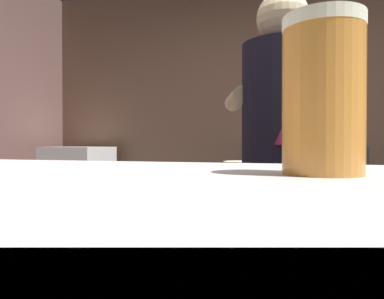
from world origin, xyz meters
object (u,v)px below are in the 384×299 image
object	(u,v)px
mixing_bowl	(241,166)
chefs_knife	(341,174)
mini_fridge	(78,199)
bottle_vinegar	(297,135)
bottle_hot_sauce	(285,138)
bartender	(282,163)
pint_glass_far	(321,96)

from	to	relation	value
mixing_bowl	chefs_knife	xyz separation A→B (m)	(0.53, -0.13, -0.02)
mini_fridge	chefs_knife	distance (m)	2.60
mini_fridge	bottle_vinegar	xyz separation A→B (m)	(2.09, 0.11, 0.63)
mixing_bowl	bottle_vinegar	distance (m)	1.18
mixing_bowl	bottle_hot_sauce	bearing A→B (deg)	78.28
bartender	bottle_vinegar	distance (m)	1.66
bottle_vinegar	mini_fridge	bearing A→B (deg)	-176.89
mixing_bowl	chefs_knife	bearing A→B (deg)	-13.27
mini_fridge	chefs_knife	world-z (taller)	mini_fridge
mini_fridge	bartender	world-z (taller)	bartender
mini_fridge	mixing_bowl	xyz separation A→B (m)	(1.77, -1.00, 0.42)
chefs_knife	mixing_bowl	bearing A→B (deg)	-172.84
chefs_knife	bottle_vinegar	world-z (taller)	bottle_vinegar
bartender	mixing_bowl	size ratio (longest dim) A/B	8.44
mixing_bowl	pint_glass_far	world-z (taller)	pint_glass_far
bartender	bottle_hot_sauce	distance (m)	1.61
bartender	pint_glass_far	distance (m)	1.19
bottle_hot_sauce	bottle_vinegar	size ratio (longest dim) A/B	0.77
mixing_bowl	bottle_hot_sauce	world-z (taller)	bottle_hot_sauce
mini_fridge	bottle_vinegar	world-z (taller)	bottle_vinegar
bartender	chefs_knife	world-z (taller)	bartender
chefs_knife	mini_fridge	bearing A→B (deg)	174.34
chefs_knife	pint_glass_far	distance (m)	1.61
bartender	pint_glass_far	world-z (taller)	bartender
bartender	bottle_hot_sauce	world-z (taller)	bartender
chefs_knife	bottle_vinegar	bearing A→B (deg)	120.07
mixing_bowl	bottle_vinegar	xyz separation A→B (m)	(0.32, 1.12, 0.21)
mini_fridge	mixing_bowl	size ratio (longest dim) A/B	5.15
bartender	pint_glass_far	xyz separation A→B (m)	(0.07, -1.18, 0.13)
mini_fridge	pint_glass_far	bearing A→B (deg)	-52.29
mini_fridge	bottle_vinegar	distance (m)	2.19
bartender	mixing_bowl	xyz separation A→B (m)	(-0.25, 0.53, -0.05)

